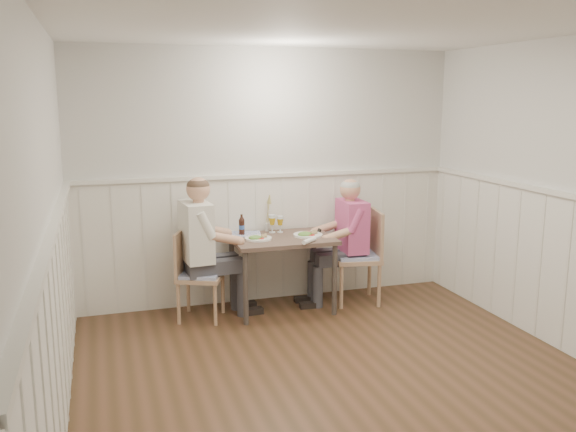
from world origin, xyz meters
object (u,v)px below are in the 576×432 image
Objects in this scene: chair_right at (362,253)px; diner_cream at (201,259)px; grass_vase at (267,214)px; beer_bottle at (242,226)px; man_in_pink at (348,250)px; dining_table at (282,247)px; chair_left at (195,271)px.

diner_cream reaches higher than chair_right.
chair_right is at bearing -18.89° from grass_vase.
diner_cream is at bearing -155.89° from beer_bottle.
man_in_pink reaches higher than beer_bottle.
dining_table is 1.03× the size of chair_right.
chair_left is at bearing 179.32° from chair_right.
grass_vase is (-0.79, 0.27, 0.38)m from man_in_pink.
dining_table is at bearing -77.78° from grass_vase.
chair_right is 1.73m from chair_left.
chair_right is (0.87, -0.01, -0.13)m from dining_table.
grass_vase is at bearing 102.22° from dining_table.
dining_table is at bearing -0.64° from diner_cream.
chair_right is 0.73× the size of man_in_pink.
chair_left is 0.97m from grass_vase.
dining_table is 2.49× the size of grass_vase.
chair_right is at bearing -0.68° from chair_left.
diner_cream reaches higher than chair_left.
dining_table is 0.89m from chair_left.
man_in_pink is (-0.14, 0.05, 0.03)m from chair_right.
diner_cream is 6.62× the size of beer_bottle.
chair_right reaches higher than dining_table.
dining_table is 0.88m from chair_right.
man_in_pink is 0.92m from grass_vase.
chair_right is at bearing -17.64° from man_in_pink.
dining_table is 4.69× the size of beer_bottle.
beer_bottle is 0.53× the size of grass_vase.
diner_cream is (0.06, -0.00, 0.12)m from chair_left.
chair_left reaches higher than dining_table.
grass_vase is at bearing 19.28° from beer_bottle.
chair_left is 0.62× the size of diner_cream.
chair_right is 0.15m from man_in_pink.
chair_left is (-1.73, 0.02, -0.05)m from chair_right.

